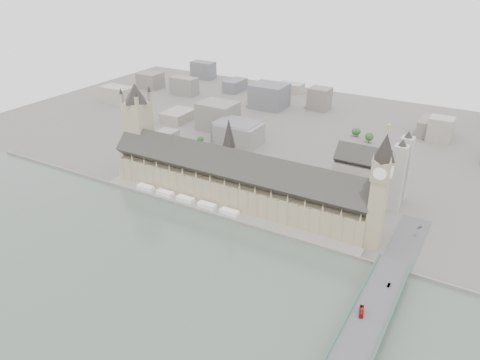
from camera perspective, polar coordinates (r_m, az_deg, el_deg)
The scene contains 16 objects.
ground at distance 444.02m, azimuth -1.92°, elevation -3.64°, with size 900.00×900.00×0.00m, color #595651.
river_thames at distance 341.71m, azimuth -17.21°, elevation -15.46°, with size 600.00×600.00×0.00m, color #445047.
embankment_wall at distance 432.36m, azimuth -2.97°, elevation -4.32°, with size 600.00×1.50×3.00m, color gray.
river_terrace at distance 438.04m, azimuth -2.44°, elevation -3.95°, with size 270.00×15.00×2.00m, color gray.
terrace_tents at distance 457.10m, azimuth -6.66°, elevation -2.31°, with size 118.00×7.00×4.00m.
palace_of_westminster at distance 448.22m, azimuth -0.64°, elevation -0.04°, with size 265.00×40.73×55.44m.
elizabeth_tower at distance 377.50m, azimuth 16.72°, elevation -0.51°, with size 17.00×17.00×107.50m.
victoria_tower at distance 508.50m, azimuth -12.28°, elevation 6.57°, with size 30.00×30.00×100.00m.
central_tower at distance 443.67m, azimuth -1.36°, elevation 4.65°, with size 13.00×13.00×48.00m.
westminster_bridge at distance 324.23m, azimuth 15.23°, elevation -16.60°, with size 25.00×325.00×10.25m, color #474749.
westminster_abbey at distance 473.71m, azimuth 15.77°, elevation 0.74°, with size 68.00×36.00×64.00m.
city_skyline_inland at distance 639.50m, azimuth 9.78°, elevation 7.39°, with size 720.00×360.00×38.00m, color gray, non-canonical shape.
park_trees at distance 490.77m, azimuth 0.76°, elevation 0.42°, with size 110.00×30.00×15.00m, color #264C1B, non-canonical shape.
red_bus_north at distance 322.18m, azimuth 14.60°, elevation -15.25°, with size 2.53×10.81×3.01m, color #9F1213.
car_silver at distance 349.86m, azimuth 17.68°, elevation -12.09°, with size 1.55×4.44×1.46m, color gray.
car_approach at distance 423.95m, azimuth 21.02°, elevation -5.41°, with size 2.02×4.98×1.44m, color gray.
Camera 1 is at (205.64, -326.11, 220.27)m, focal length 35.00 mm.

